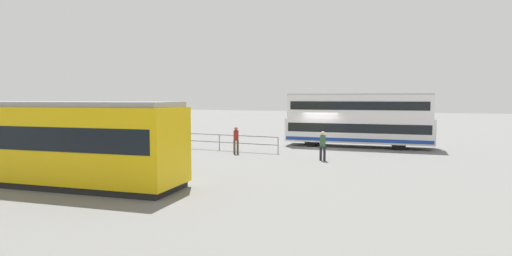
% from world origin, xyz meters
% --- Properties ---
extents(ground_plane, '(160.00, 160.00, 0.00)m').
position_xyz_m(ground_plane, '(0.00, 0.00, 0.00)').
color(ground_plane, slate).
extents(double_decker_bus, '(10.48, 3.31, 3.85)m').
position_xyz_m(double_decker_bus, '(-2.40, -1.33, 1.96)').
color(double_decker_bus, white).
rests_on(double_decker_bus, ground).
extents(tram_yellow, '(13.73, 4.23, 3.38)m').
position_xyz_m(tram_yellow, '(7.62, 17.31, 1.75)').
color(tram_yellow, '#E5B70C').
rests_on(tram_yellow, ground).
extents(pedestrian_near_railing, '(0.45, 0.45, 1.72)m').
position_xyz_m(pedestrian_near_railing, '(3.93, 5.67, 0.99)').
color(pedestrian_near_railing, '#4C3F2D').
rests_on(pedestrian_near_railing, ground).
extents(pedestrian_crossing, '(0.36, 0.34, 1.66)m').
position_xyz_m(pedestrian_crossing, '(-1.86, 6.27, 0.95)').
color(pedestrian_crossing, black).
rests_on(pedestrian_crossing, ground).
extents(pedestrian_railing, '(8.71, 0.33, 1.08)m').
position_xyz_m(pedestrian_railing, '(5.79, 4.51, 0.75)').
color(pedestrian_railing, gray).
rests_on(pedestrian_railing, ground).
extents(info_sign, '(1.08, 0.14, 2.49)m').
position_xyz_m(info_sign, '(10.71, 3.93, 1.72)').
color(info_sign, slate).
rests_on(info_sign, ground).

